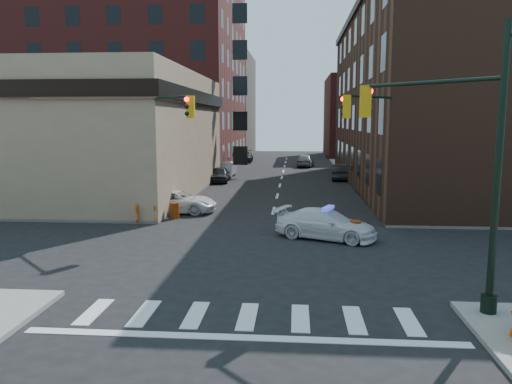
% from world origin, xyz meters
% --- Properties ---
extents(ground, '(140.00, 140.00, 0.00)m').
position_xyz_m(ground, '(0.00, 0.00, 0.00)').
color(ground, black).
rests_on(ground, ground).
extents(sidewalk_nw, '(34.00, 54.50, 0.15)m').
position_xyz_m(sidewalk_nw, '(-23.00, 32.75, 0.07)').
color(sidewalk_nw, gray).
rests_on(sidewalk_nw, ground).
extents(sidewalk_ne, '(34.00, 54.50, 0.15)m').
position_xyz_m(sidewalk_ne, '(23.00, 32.75, 0.07)').
color(sidewalk_ne, gray).
rests_on(sidewalk_ne, ground).
extents(bank_building, '(22.00, 22.00, 9.00)m').
position_xyz_m(bank_building, '(-17.00, 16.50, 4.50)').
color(bank_building, '#9A8164').
rests_on(bank_building, ground).
extents(apartment_block, '(25.00, 25.00, 24.00)m').
position_xyz_m(apartment_block, '(-18.50, 40.00, 12.00)').
color(apartment_block, '#591E1C').
rests_on(apartment_block, ground).
extents(commercial_row_ne, '(14.00, 34.00, 14.00)m').
position_xyz_m(commercial_row_ne, '(13.00, 22.50, 7.00)').
color(commercial_row_ne, '#482A1D').
rests_on(commercial_row_ne, ground).
extents(filler_nw, '(20.00, 18.00, 16.00)m').
position_xyz_m(filler_nw, '(-16.00, 62.00, 8.00)').
color(filler_nw, brown).
rests_on(filler_nw, ground).
extents(filler_ne, '(16.00, 16.00, 12.00)m').
position_xyz_m(filler_ne, '(14.00, 58.00, 6.00)').
color(filler_ne, '#591E1C').
rests_on(filler_ne, ground).
extents(signal_pole_se, '(5.40, 5.27, 8.00)m').
position_xyz_m(signal_pole_se, '(6.04, -5.52, 4.61)').
color(signal_pole_se, black).
rests_on(signal_pole_se, sidewalk_se).
extents(signal_pole_nw, '(3.58, 3.67, 8.00)m').
position_xyz_m(signal_pole_nw, '(-5.85, 5.34, 4.34)').
color(signal_pole_nw, black).
rests_on(signal_pole_nw, sidewalk_nw).
extents(signal_pole_ne, '(3.67, 3.58, 8.00)m').
position_xyz_m(signal_pole_ne, '(5.84, 5.35, 4.34)').
color(signal_pole_ne, black).
rests_on(signal_pole_ne, sidewalk_ne).
extents(tree_ne_near, '(3.00, 3.00, 4.85)m').
position_xyz_m(tree_ne_near, '(7.50, 26.00, 3.49)').
color(tree_ne_near, black).
rests_on(tree_ne_near, sidewalk_ne).
extents(tree_ne_far, '(3.00, 3.00, 4.85)m').
position_xyz_m(tree_ne_far, '(7.50, 34.00, 3.49)').
color(tree_ne_far, black).
rests_on(tree_ne_far, sidewalk_ne).
extents(police_car, '(5.15, 3.57, 1.39)m').
position_xyz_m(police_car, '(2.77, 2.93, 0.69)').
color(police_car, white).
rests_on(police_car, ground).
extents(pickup, '(4.93, 2.53, 1.33)m').
position_xyz_m(pickup, '(-5.80, 8.99, 0.67)').
color(pickup, silver).
rests_on(pickup, ground).
extents(parked_car_wnear, '(1.88, 4.14, 1.38)m').
position_xyz_m(parked_car_wnear, '(-5.50, 24.00, 0.69)').
color(parked_car_wnear, black).
rests_on(parked_car_wnear, ground).
extents(parked_car_wfar, '(1.64, 4.30, 1.40)m').
position_xyz_m(parked_car_wfar, '(-5.50, 28.37, 0.70)').
color(parked_car_wfar, gray).
rests_on(parked_car_wfar, ground).
extents(parked_car_wdeep, '(2.30, 5.34, 1.53)m').
position_xyz_m(parked_car_wdeep, '(-5.47, 45.72, 0.77)').
color(parked_car_wdeep, black).
rests_on(parked_car_wdeep, ground).
extents(parked_car_enear, '(1.83, 4.48, 1.44)m').
position_xyz_m(parked_car_enear, '(5.50, 26.79, 0.72)').
color(parked_car_enear, black).
rests_on(parked_car_enear, ground).
extents(parked_car_efar, '(2.36, 4.69, 1.53)m').
position_xyz_m(parked_car_efar, '(2.50, 39.73, 0.77)').
color(parked_car_efar, gray).
rests_on(parked_car_efar, ground).
extents(pedestrian_a, '(0.68, 0.47, 1.79)m').
position_xyz_m(pedestrian_a, '(-8.32, 6.13, 1.04)').
color(pedestrian_a, black).
rests_on(pedestrian_a, sidewalk_nw).
extents(pedestrian_b, '(0.91, 0.73, 1.77)m').
position_xyz_m(pedestrian_b, '(-10.29, 8.94, 1.03)').
color(pedestrian_b, black).
rests_on(pedestrian_b, sidewalk_nw).
extents(pedestrian_c, '(1.02, 0.60, 1.64)m').
position_xyz_m(pedestrian_c, '(-10.30, 8.92, 0.97)').
color(pedestrian_c, '#1F262F').
rests_on(pedestrian_c, sidewalk_nw).
extents(barrel_road, '(0.70, 0.70, 0.97)m').
position_xyz_m(barrel_road, '(4.08, 2.47, 0.48)').
color(barrel_road, '#D6570A').
rests_on(barrel_road, ground).
extents(barrel_bank, '(0.64, 0.64, 0.91)m').
position_xyz_m(barrel_bank, '(-5.50, 7.13, 0.45)').
color(barrel_bank, red).
rests_on(barrel_bank, ground).
extents(barricade_nw_a, '(1.36, 0.91, 0.94)m').
position_xyz_m(barricade_nw_a, '(-6.72, 5.70, 0.62)').
color(barricade_nw_a, red).
rests_on(barricade_nw_a, sidewalk_nw).
extents(barricade_nw_b, '(1.43, 0.80, 1.03)m').
position_xyz_m(barricade_nw_b, '(-11.61, 6.97, 0.67)').
color(barricade_nw_b, '#F14F0B').
rests_on(barricade_nw_b, sidewalk_nw).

